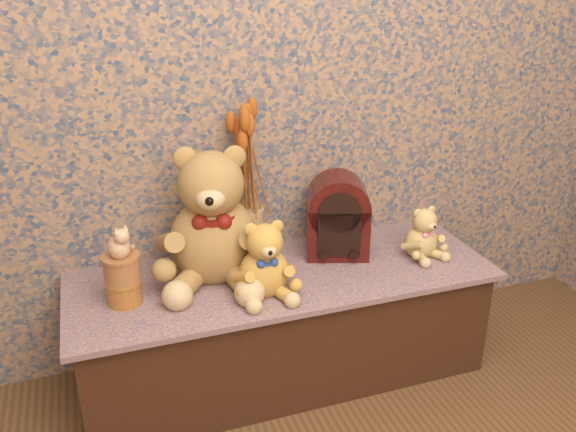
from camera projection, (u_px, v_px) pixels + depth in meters
name	position (u px, v px, depth m)	size (l,w,h in m)	color
display_shelf	(284.00, 324.00, 2.20)	(1.50, 0.54, 0.42)	#394175
teddy_large	(213.00, 208.00, 2.01)	(0.40, 0.48, 0.51)	#AD8943
teddy_medium	(264.00, 255.00, 1.94)	(0.22, 0.26, 0.28)	#C38C37
teddy_small	(422.00, 229.00, 2.21)	(0.17, 0.20, 0.21)	tan
cathedral_radio	(338.00, 215.00, 2.20)	(0.23, 0.16, 0.31)	#380A0A
ceramic_vase	(248.00, 234.00, 2.19)	(0.12, 0.12, 0.20)	tan
dried_stalks	(246.00, 159.00, 2.08)	(0.20, 0.20, 0.38)	#B0521C
biscuit_tin_lower	(125.00, 292.00, 1.92)	(0.11, 0.11, 0.08)	gold
biscuit_tin_upper	(122.00, 269.00, 1.89)	(0.11, 0.11, 0.09)	tan
cat_figurine	(118.00, 240.00, 1.85)	(0.08, 0.09, 0.12)	silver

